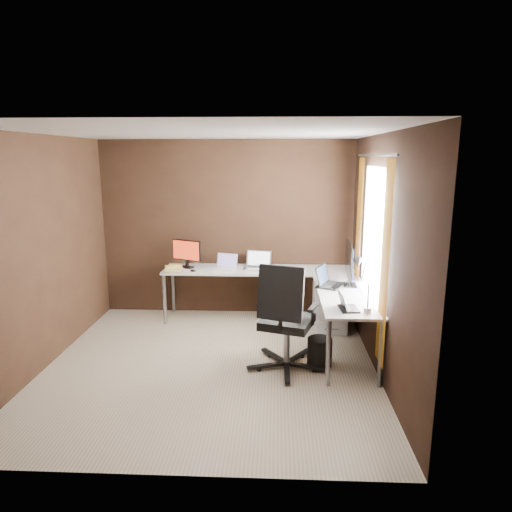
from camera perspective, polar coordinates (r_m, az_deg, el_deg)
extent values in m
cube|color=#BEB294|center=(5.23, -5.64, -13.38)|extent=(3.60, 3.60, 0.00)
cube|color=white|center=(4.72, -6.30, 15.12)|extent=(3.60, 3.60, 0.00)
cube|color=black|center=(6.58, -3.65, 3.45)|extent=(3.60, 0.00, 2.50)
cube|color=black|center=(3.12, -10.82, -6.91)|extent=(3.60, 0.00, 2.50)
cube|color=black|center=(5.39, -25.23, 0.30)|extent=(0.00, 3.60, 2.50)
cube|color=black|center=(4.89, 15.38, -0.08)|extent=(0.00, 3.60, 2.50)
cube|color=white|center=(5.19, 14.55, 2.91)|extent=(0.00, 1.00, 1.30)
cube|color=#BE8216|center=(4.53, 15.79, -1.10)|extent=(0.01, 0.35, 2.00)
cube|color=#BE8216|center=(5.92, 12.67, 2.17)|extent=(0.01, 0.35, 2.00)
cylinder|color=slate|center=(5.12, 14.63, 12.12)|extent=(0.02, 1.90, 0.02)
cube|color=white|center=(6.36, 0.38, -1.76)|extent=(2.65, 0.60, 0.03)
cube|color=white|center=(5.33, 11.03, -4.80)|extent=(0.60, 1.65, 0.03)
cylinder|color=slate|center=(6.39, -11.36, -5.34)|extent=(0.05, 0.05, 0.70)
cylinder|color=slate|center=(6.87, -10.33, -4.04)|extent=(0.05, 0.05, 0.70)
cylinder|color=slate|center=(4.69, 9.02, -11.91)|extent=(0.05, 0.05, 0.70)
cylinder|color=slate|center=(4.78, 15.36, -11.75)|extent=(0.05, 0.05, 0.70)
cylinder|color=slate|center=(6.78, 11.41, -4.30)|extent=(0.05, 0.05, 0.70)
cube|color=white|center=(6.18, 9.19, -6.36)|extent=(0.42, 0.50, 0.60)
cube|color=black|center=(6.50, -8.71, -1.40)|extent=(0.23, 0.19, 0.01)
cube|color=black|center=(6.50, -8.62, -0.91)|extent=(0.05, 0.04, 0.09)
cube|color=black|center=(6.46, -8.68, 0.73)|extent=(0.43, 0.20, 0.29)
cube|color=#B42A10|center=(6.45, -8.75, 0.70)|extent=(0.39, 0.17, 0.26)
cube|color=black|center=(5.66, 11.63, -3.56)|extent=(0.16, 0.25, 0.01)
cube|color=black|center=(5.65, 11.45, -2.95)|extent=(0.04, 0.06, 0.11)
cube|color=black|center=(5.59, 11.56, -0.47)|extent=(0.05, 0.63, 0.39)
cube|color=#2026AF|center=(5.59, 11.72, -0.47)|extent=(0.03, 0.60, 0.36)
cube|color=white|center=(6.36, -3.88, -1.57)|extent=(0.35, 0.29, 0.02)
cube|color=white|center=(6.41, -3.62, -0.53)|extent=(0.31, 0.14, 0.19)
cube|color=slate|center=(6.40, -3.64, -0.54)|extent=(0.27, 0.12, 0.16)
cube|color=silver|center=(6.37, 0.16, -1.53)|extent=(0.40, 0.32, 0.02)
cube|color=silver|center=(6.43, 0.36, -0.29)|extent=(0.37, 0.14, 0.23)
cube|color=white|center=(6.43, 0.35, -0.30)|extent=(0.32, 0.11, 0.19)
cube|color=black|center=(5.60, 9.23, -3.63)|extent=(0.39, 0.45, 0.02)
cube|color=black|center=(5.60, 8.30, -2.30)|extent=(0.22, 0.37, 0.23)
cube|color=#1C273B|center=(5.60, 8.36, -2.30)|extent=(0.18, 0.32, 0.20)
cube|color=black|center=(4.80, 11.48, -6.46)|extent=(0.20, 0.27, 0.02)
cube|color=black|center=(4.76, 10.71, -5.47)|extent=(0.07, 0.26, 0.16)
cube|color=#AC4476|center=(4.76, 10.78, -5.47)|extent=(0.06, 0.23, 0.14)
cube|color=tan|center=(6.31, -10.25, -1.82)|extent=(0.26, 0.22, 0.02)
cube|color=yellow|center=(6.30, -10.26, -1.62)|extent=(0.25, 0.21, 0.02)
cube|color=beige|center=(6.30, -10.26, -1.44)|extent=(0.27, 0.24, 0.02)
cube|color=yellow|center=(6.30, -10.27, -1.30)|extent=(0.26, 0.22, 0.01)
ellipsoid|color=black|center=(6.26, -7.86, -1.81)|extent=(0.10, 0.08, 0.03)
ellipsoid|color=black|center=(6.27, 3.86, -1.69)|extent=(0.10, 0.08, 0.03)
cylinder|color=slate|center=(4.73, 13.75, -6.59)|extent=(0.08, 0.08, 0.06)
cylinder|color=slate|center=(4.68, 13.86, -4.51)|extent=(0.02, 0.02, 0.30)
cylinder|color=slate|center=(4.64, 13.32, -1.95)|extent=(0.02, 0.16, 0.23)
cone|color=slate|center=(4.68, 12.61, -0.84)|extent=(0.09, 0.12, 0.12)
cylinder|color=slate|center=(5.05, 3.86, -10.82)|extent=(0.07, 0.07, 0.43)
cube|color=black|center=(4.96, 3.90, -8.20)|extent=(0.65, 0.65, 0.09)
cube|color=black|center=(4.61, 3.11, -4.66)|extent=(0.49, 0.27, 0.56)
cylinder|color=black|center=(5.18, 7.95, -11.79)|extent=(0.33, 0.33, 0.32)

